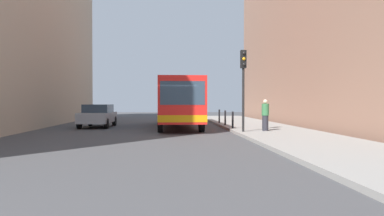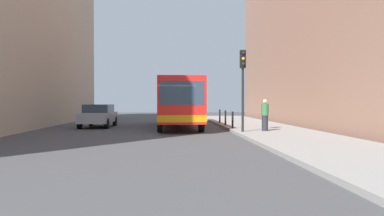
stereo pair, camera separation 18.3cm
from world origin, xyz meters
TOP-DOWN VIEW (x-y plane):
  - ground_plane at (0.00, 0.00)m, footprint 80.00×80.00m
  - sidewalk at (5.40, 0.00)m, footprint 4.40×40.00m
  - bus at (0.42, 4.41)m, footprint 2.66×11.05m
  - car_beside_bus at (-4.77, 4.85)m, footprint 1.96×4.45m
  - traffic_light at (3.55, -1.36)m, footprint 0.28×0.33m
  - bollard_near at (3.45, 1.10)m, footprint 0.11×0.11m
  - bollard_mid at (3.45, 3.83)m, footprint 0.11×0.11m
  - bollard_far at (3.45, 6.56)m, footprint 0.11×0.11m
  - pedestrian_near_signal at (4.80, -0.91)m, footprint 0.38×0.38m

SIDE VIEW (x-z plane):
  - ground_plane at x=0.00m, z-range 0.00..0.00m
  - sidewalk at x=5.40m, z-range 0.00..0.15m
  - bollard_near at x=3.45m, z-range 0.15..1.10m
  - bollard_mid at x=3.45m, z-range 0.15..1.10m
  - bollard_far at x=3.45m, z-range 0.15..1.10m
  - car_beside_bus at x=-4.77m, z-range 0.04..1.52m
  - pedestrian_near_signal at x=4.80m, z-range 0.14..1.77m
  - bus at x=0.42m, z-range 0.23..3.23m
  - traffic_light at x=3.55m, z-range 0.96..5.06m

